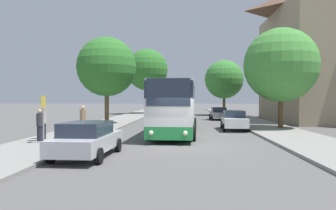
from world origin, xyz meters
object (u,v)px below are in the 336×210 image
at_px(bus_middle, 178,105).
at_px(parked_car_right_far, 219,113).
at_px(parked_car_right_near, 234,120).
at_px(tree_right_mid, 281,65).
at_px(parked_car_left_curb, 87,139).
at_px(tree_left_far, 147,70).
at_px(bus_front, 175,107).
at_px(pedestrian_walking_back, 43,122).
at_px(tree_right_near, 224,79).
at_px(pedestrian_waiting_far, 40,125).
at_px(tree_left_near, 107,67).
at_px(pedestrian_waiting_near, 83,121).
at_px(bus_stop_sign, 43,113).

xyz_separation_m(bus_middle, parked_car_right_far, (4.74, 2.80, -0.96)).
xyz_separation_m(parked_car_right_near, tree_right_mid, (3.66, 0.35, 4.28)).
distance_m(parked_car_left_curb, tree_left_far, 38.92).
height_order(bus_front, bus_middle, bus_front).
bearing_deg(tree_left_far, pedestrian_walking_back, -93.47).
bearing_deg(parked_car_right_near, tree_right_near, -91.79).
relative_size(bus_middle, parked_car_left_curb, 2.27).
height_order(pedestrian_waiting_far, tree_left_near, tree_left_near).
bearing_deg(tree_right_near, parked_car_right_near, -94.76).
bearing_deg(bus_middle, tree_left_near, -141.16).
distance_m(parked_car_right_far, tree_left_far, 17.85).
distance_m(tree_left_near, tree_left_far, 21.73).
relative_size(pedestrian_waiting_far, tree_left_near, 0.21).
bearing_deg(bus_middle, pedestrian_waiting_far, -112.17).
xyz_separation_m(pedestrian_waiting_near, pedestrian_walking_back, (-1.80, -1.56, -0.01)).
relative_size(parked_car_right_far, pedestrian_waiting_near, 2.20).
height_order(pedestrian_walking_back, tree_left_far, tree_left_far).
xyz_separation_m(parked_car_right_far, pedestrian_waiting_near, (-10.21, -18.58, 0.34)).
distance_m(bus_middle, parked_car_right_near, 10.95).
bearing_deg(tree_left_far, bus_stop_sign, -92.02).
xyz_separation_m(parked_car_right_near, bus_stop_sign, (-11.12, -9.21, 0.91)).
height_order(parked_car_left_curb, tree_right_near, tree_right_near).
relative_size(parked_car_left_curb, pedestrian_walking_back, 2.56).
xyz_separation_m(pedestrian_walking_back, tree_left_far, (2.03, 33.53, 5.98)).
xyz_separation_m(bus_middle, tree_right_near, (6.55, 13.05, 3.59)).
distance_m(parked_car_right_near, pedestrian_waiting_near, 11.70).
xyz_separation_m(parked_car_right_far, tree_left_far, (-9.98, 13.39, 6.31)).
xyz_separation_m(parked_car_right_far, bus_stop_sign, (-11.22, -21.89, 0.95)).
height_order(parked_car_right_far, pedestrian_waiting_far, pedestrian_waiting_far).
bearing_deg(tree_right_mid, bus_stop_sign, -147.11).
distance_m(bus_stop_sign, tree_left_near, 14.15).
xyz_separation_m(bus_stop_sign, pedestrian_walking_back, (-0.79, 1.75, -0.61)).
distance_m(pedestrian_waiting_near, tree_left_near, 11.25).
xyz_separation_m(parked_car_left_curb, tree_right_mid, (11.54, 12.64, 4.30)).
relative_size(pedestrian_waiting_near, tree_left_near, 0.23).
bearing_deg(parked_car_right_far, tree_right_mid, 104.96).
height_order(bus_front, parked_car_left_curb, bus_front).
xyz_separation_m(parked_car_right_far, tree_right_mid, (3.56, -12.33, 4.32)).
bearing_deg(tree_left_near, parked_car_right_near, -21.78).
distance_m(bus_middle, bus_stop_sign, 20.15).
distance_m(tree_left_far, tree_right_mid, 29.13).
height_order(pedestrian_waiting_far, tree_left_far, tree_left_far).
xyz_separation_m(bus_middle, bus_stop_sign, (-6.47, -19.08, -0.01)).
distance_m(parked_car_right_far, bus_stop_sign, 24.61).
relative_size(bus_middle, tree_left_near, 1.34).
xyz_separation_m(tree_left_far, tree_right_mid, (13.54, -25.72, -1.99)).
height_order(parked_car_right_near, tree_left_near, tree_left_near).
bearing_deg(parked_car_left_curb, tree_left_far, 95.31).
bearing_deg(pedestrian_walking_back, pedestrian_waiting_near, -12.99).
height_order(bus_stop_sign, pedestrian_waiting_near, bus_stop_sign).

